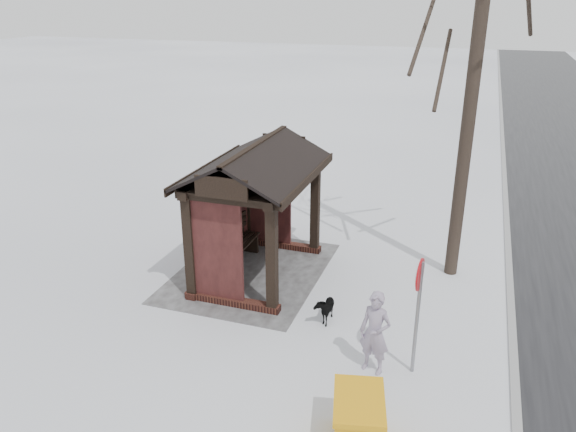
# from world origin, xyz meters

# --- Properties ---
(ground) EXTENTS (120.00, 120.00, 0.00)m
(ground) POSITION_xyz_m (0.00, 0.00, 0.00)
(ground) COLOR white
(ground) RESTS_ON ground
(kerb) EXTENTS (120.00, 0.15, 0.06)m
(kerb) POSITION_xyz_m (0.00, 5.50, 0.01)
(kerb) COLOR gray
(kerb) RESTS_ON ground
(trampled_patch) EXTENTS (4.20, 3.20, 0.02)m
(trampled_patch) POSITION_xyz_m (0.00, -0.20, 0.01)
(trampled_patch) COLOR gray
(trampled_patch) RESTS_ON ground
(bus_shelter) EXTENTS (3.60, 2.40, 3.09)m
(bus_shelter) POSITION_xyz_m (0.00, -0.16, 2.17)
(bus_shelter) COLOR #3B1A15
(bus_shelter) RESTS_ON ground
(pedestrian) EXTENTS (0.49, 0.62, 1.50)m
(pedestrian) POSITION_xyz_m (2.70, 3.19, 0.75)
(pedestrian) COLOR #978AA2
(pedestrian) RESTS_ON ground
(dog) EXTENTS (0.69, 0.34, 0.58)m
(dog) POSITION_xyz_m (1.43, 1.98, 0.29)
(dog) COLOR black
(dog) RESTS_ON ground
(grit_bin) EXTENTS (1.18, 0.93, 0.80)m
(grit_bin) POSITION_xyz_m (4.46, 3.30, 0.41)
(grit_bin) COLOR orange
(grit_bin) RESTS_ON ground
(road_sign) EXTENTS (0.54, 0.11, 2.13)m
(road_sign) POSITION_xyz_m (2.50, 3.82, 1.55)
(road_sign) COLOR gray
(road_sign) RESTS_ON ground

